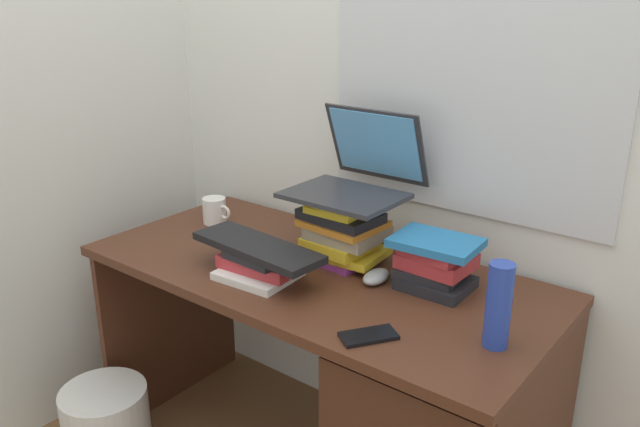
# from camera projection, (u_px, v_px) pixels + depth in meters

# --- Properties ---
(wall_back) EXTENTS (6.00, 0.06, 2.60)m
(wall_back) POSITION_uv_depth(u_px,v_px,m) (391.00, 62.00, 2.01)
(wall_back) COLOR silver
(wall_back) RESTS_ON ground
(wall_left) EXTENTS (0.05, 6.00, 2.60)m
(wall_left) POSITION_uv_depth(u_px,v_px,m) (105.00, 53.00, 2.28)
(wall_left) COLOR silver
(wall_left) RESTS_ON ground
(desk) EXTENTS (1.42, 0.66, 0.73)m
(desk) POSITION_uv_depth(u_px,v_px,m) (411.00, 413.00, 1.81)
(desk) COLOR #4C2819
(desk) RESTS_ON ground
(book_stack_tall) EXTENTS (0.26, 0.20, 0.21)m
(book_stack_tall) POSITION_uv_depth(u_px,v_px,m) (343.00, 230.00, 1.94)
(book_stack_tall) COLOR #8C338C
(book_stack_tall) RESTS_ON desk
(book_stack_keyboard_riser) EXTENTS (0.24, 0.20, 0.08)m
(book_stack_keyboard_riser) POSITION_uv_depth(u_px,v_px,m) (260.00, 265.00, 1.86)
(book_stack_keyboard_riser) COLOR white
(book_stack_keyboard_riser) RESTS_ON desk
(book_stack_side) EXTENTS (0.24, 0.18, 0.15)m
(book_stack_side) POSITION_uv_depth(u_px,v_px,m) (435.00, 262.00, 1.78)
(book_stack_side) COLOR black
(book_stack_side) RESTS_ON desk
(laptop) EXTENTS (0.33, 0.34, 0.24)m
(laptop) POSITION_uv_depth(u_px,v_px,m) (358.00, 174.00, 1.93)
(laptop) COLOR #2D2D33
(laptop) RESTS_ON book_stack_tall
(keyboard) EXTENTS (0.43, 0.17, 0.02)m
(keyboard) POSITION_uv_depth(u_px,v_px,m) (257.00, 247.00, 1.85)
(keyboard) COLOR black
(keyboard) RESTS_ON book_stack_keyboard_riser
(computer_mouse) EXTENTS (0.06, 0.10, 0.04)m
(computer_mouse) POSITION_uv_depth(u_px,v_px,m) (376.00, 277.00, 1.83)
(computer_mouse) COLOR #A5A8AD
(computer_mouse) RESTS_ON desk
(mug) EXTENTS (0.12, 0.08, 0.09)m
(mug) POSITION_uv_depth(u_px,v_px,m) (215.00, 211.00, 2.28)
(mug) COLOR white
(mug) RESTS_ON desk
(water_bottle) EXTENTS (0.06, 0.06, 0.21)m
(water_bottle) POSITION_uv_depth(u_px,v_px,m) (499.00, 306.00, 1.48)
(water_bottle) COLOR #263FA5
(water_bottle) RESTS_ON desk
(cell_phone) EXTENTS (0.13, 0.15, 0.01)m
(cell_phone) POSITION_uv_depth(u_px,v_px,m) (369.00, 336.00, 1.55)
(cell_phone) COLOR black
(cell_phone) RESTS_ON desk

